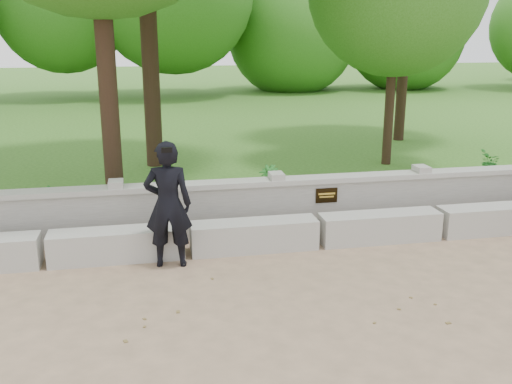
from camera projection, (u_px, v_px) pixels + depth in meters
ground at (364, 300)px, 6.98m from camera, size 80.00×80.00×0.00m
lawn at (217, 121)px, 20.17m from camera, size 40.00×22.00×0.25m
concrete_bench at (318, 231)px, 8.72m from camera, size 11.90×0.45×0.45m
parapet_wall at (306, 203)px, 9.31m from camera, size 12.50×0.35×0.90m
man_main at (168, 205)px, 7.79m from camera, size 0.69×0.62×1.78m
shrub_a at (52, 202)px, 9.20m from camera, size 0.34×0.32×0.53m
shrub_b at (273, 188)px, 9.87m from camera, size 0.39×0.42×0.62m
shrub_c at (490, 162)px, 12.07m from camera, size 0.60×0.62×0.52m
shrub_d at (268, 182)px, 10.19m from camera, size 0.47×0.48×0.63m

